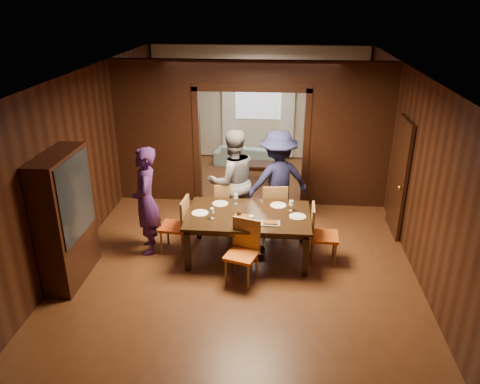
# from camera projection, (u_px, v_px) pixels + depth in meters

# --- Properties ---
(floor) EXTENTS (9.00, 9.00, 0.00)m
(floor) POSITION_uv_depth(u_px,v_px,m) (245.00, 237.00, 8.43)
(floor) COLOR #572E18
(floor) RESTS_ON ground
(ceiling) EXTENTS (5.50, 9.00, 0.02)m
(ceiling) POSITION_uv_depth(u_px,v_px,m) (245.00, 73.00, 7.29)
(ceiling) COLOR silver
(ceiling) RESTS_ON room_walls
(room_walls) EXTENTS (5.52, 9.01, 2.90)m
(room_walls) POSITION_uv_depth(u_px,v_px,m) (252.00, 128.00, 9.56)
(room_walls) COLOR black
(room_walls) RESTS_ON floor
(person_purple) EXTENTS (0.59, 0.75, 1.83)m
(person_purple) POSITION_uv_depth(u_px,v_px,m) (146.00, 201.00, 7.66)
(person_purple) COLOR #3D1B51
(person_purple) RESTS_ON floor
(person_grey) EXTENTS (1.14, 1.04, 1.90)m
(person_grey) POSITION_uv_depth(u_px,v_px,m) (233.00, 181.00, 8.38)
(person_grey) COLOR slate
(person_grey) RESTS_ON floor
(person_navy) EXTENTS (1.39, 1.11, 1.88)m
(person_navy) POSITION_uv_depth(u_px,v_px,m) (278.00, 181.00, 8.40)
(person_navy) COLOR #1A1A41
(person_navy) RESTS_ON floor
(sofa) EXTENTS (1.87, 0.97, 0.52)m
(sofa) POSITION_uv_depth(u_px,v_px,m) (251.00, 155.00, 11.87)
(sofa) COLOR #91B9BE
(sofa) RESTS_ON floor
(serving_bowl) EXTENTS (0.31, 0.31, 0.08)m
(serving_bowl) POSITION_uv_depth(u_px,v_px,m) (257.00, 211.00, 7.57)
(serving_bowl) COLOR black
(serving_bowl) RESTS_ON dining_table
(dining_table) EXTENTS (1.99, 1.24, 0.76)m
(dining_table) POSITION_uv_depth(u_px,v_px,m) (248.00, 235.00, 7.70)
(dining_table) COLOR black
(dining_table) RESTS_ON floor
(coffee_table) EXTENTS (0.80, 0.50, 0.40)m
(coffee_table) POSITION_uv_depth(u_px,v_px,m) (256.00, 172.00, 10.94)
(coffee_table) COLOR black
(coffee_table) RESTS_ON floor
(chair_left) EXTENTS (0.47, 0.47, 0.97)m
(chair_left) POSITION_uv_depth(u_px,v_px,m) (174.00, 225.00, 7.81)
(chair_left) COLOR #C74012
(chair_left) RESTS_ON floor
(chair_right) EXTENTS (0.46, 0.46, 0.97)m
(chair_right) POSITION_uv_depth(u_px,v_px,m) (324.00, 234.00, 7.50)
(chair_right) COLOR #D85514
(chair_right) RESTS_ON floor
(chair_far_l) EXTENTS (0.51, 0.51, 0.97)m
(chair_far_l) POSITION_uv_depth(u_px,v_px,m) (226.00, 206.00, 8.51)
(chair_far_l) COLOR #E45015
(chair_far_l) RESTS_ON floor
(chair_far_r) EXTENTS (0.49, 0.49, 0.97)m
(chair_far_r) POSITION_uv_depth(u_px,v_px,m) (274.00, 207.00, 8.44)
(chair_far_r) COLOR #C25612
(chair_far_r) RESTS_ON floor
(chair_near) EXTENTS (0.55, 0.55, 0.97)m
(chair_near) POSITION_uv_depth(u_px,v_px,m) (242.00, 253.00, 6.96)
(chair_near) COLOR #D65C14
(chair_near) RESTS_ON floor
(hutch) EXTENTS (0.40, 1.20, 2.00)m
(hutch) POSITION_uv_depth(u_px,v_px,m) (66.00, 219.00, 6.86)
(hutch) COLOR black
(hutch) RESTS_ON floor
(door_right) EXTENTS (0.06, 0.90, 2.10)m
(door_right) POSITION_uv_depth(u_px,v_px,m) (399.00, 177.00, 8.26)
(door_right) COLOR black
(door_right) RESTS_ON floor
(window_far) EXTENTS (1.20, 0.03, 1.30)m
(window_far) POSITION_uv_depth(u_px,v_px,m) (258.00, 94.00, 11.83)
(window_far) COLOR silver
(window_far) RESTS_ON back_wall
(curtain_left) EXTENTS (0.35, 0.06, 2.40)m
(curtain_left) POSITION_uv_depth(u_px,v_px,m) (229.00, 111.00, 12.03)
(curtain_left) COLOR white
(curtain_left) RESTS_ON back_wall
(curtain_right) EXTENTS (0.35, 0.06, 2.40)m
(curtain_right) POSITION_uv_depth(u_px,v_px,m) (288.00, 112.00, 11.91)
(curtain_right) COLOR white
(curtain_right) RESTS_ON back_wall
(plate_left) EXTENTS (0.27, 0.27, 0.01)m
(plate_left) POSITION_uv_depth(u_px,v_px,m) (200.00, 213.00, 7.58)
(plate_left) COLOR white
(plate_left) RESTS_ON dining_table
(plate_far_l) EXTENTS (0.27, 0.27, 0.01)m
(plate_far_l) POSITION_uv_depth(u_px,v_px,m) (220.00, 204.00, 7.92)
(plate_far_l) COLOR silver
(plate_far_l) RESTS_ON dining_table
(plate_far_r) EXTENTS (0.27, 0.27, 0.01)m
(plate_far_r) POSITION_uv_depth(u_px,v_px,m) (278.00, 205.00, 7.85)
(plate_far_r) COLOR white
(plate_far_r) RESTS_ON dining_table
(plate_right) EXTENTS (0.27, 0.27, 0.01)m
(plate_right) POSITION_uv_depth(u_px,v_px,m) (298.00, 216.00, 7.46)
(plate_right) COLOR silver
(plate_right) RESTS_ON dining_table
(plate_near) EXTENTS (0.27, 0.27, 0.01)m
(plate_near) POSITION_uv_depth(u_px,v_px,m) (248.00, 226.00, 7.17)
(plate_near) COLOR white
(plate_near) RESTS_ON dining_table
(platter_a) EXTENTS (0.30, 0.20, 0.04)m
(platter_a) POSITION_uv_depth(u_px,v_px,m) (244.00, 217.00, 7.43)
(platter_a) COLOR gray
(platter_a) RESTS_ON dining_table
(platter_b) EXTENTS (0.30, 0.20, 0.04)m
(platter_b) POSITION_uv_depth(u_px,v_px,m) (270.00, 223.00, 7.23)
(platter_b) COLOR slate
(platter_b) RESTS_ON dining_table
(wineglass_left) EXTENTS (0.08, 0.08, 0.18)m
(wineglass_left) POSITION_uv_depth(u_px,v_px,m) (212.00, 213.00, 7.38)
(wineglass_left) COLOR silver
(wineglass_left) RESTS_ON dining_table
(wineglass_far) EXTENTS (0.08, 0.08, 0.18)m
(wineglass_far) POSITION_uv_depth(u_px,v_px,m) (236.00, 199.00, 7.89)
(wineglass_far) COLOR silver
(wineglass_far) RESTS_ON dining_table
(wineglass_right) EXTENTS (0.08, 0.08, 0.18)m
(wineglass_right) POSITION_uv_depth(u_px,v_px,m) (291.00, 206.00, 7.64)
(wineglass_right) COLOR silver
(wineglass_right) RESTS_ON dining_table
(tumbler) EXTENTS (0.07, 0.07, 0.14)m
(tumbler) POSITION_uv_depth(u_px,v_px,m) (251.00, 220.00, 7.20)
(tumbler) COLOR silver
(tumbler) RESTS_ON dining_table
(condiment_jar) EXTENTS (0.08, 0.08, 0.11)m
(condiment_jar) POSITION_uv_depth(u_px,v_px,m) (239.00, 213.00, 7.45)
(condiment_jar) COLOR #472710
(condiment_jar) RESTS_ON dining_table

